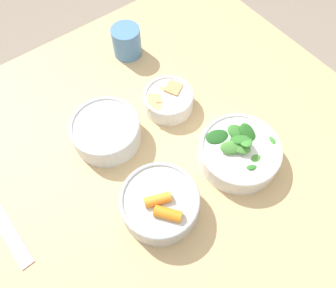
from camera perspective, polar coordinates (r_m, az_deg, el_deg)
ground_plane at (r=1.48m, az=0.67°, el=-14.46°), size 10.00×10.00×0.00m
dining_table at (r=0.89m, az=1.09°, el=-3.83°), size 0.99×0.98×0.75m
bowl_carrots at (r=0.69m, az=-1.39°, el=-10.29°), size 0.17×0.17×0.08m
bowl_greens at (r=0.76m, az=12.31°, el=-1.35°), size 0.18×0.18×0.09m
bowl_beans_hotdog at (r=0.78m, az=-10.70°, el=2.14°), size 0.16×0.16×0.06m
bowl_cookies at (r=0.83m, az=0.03°, el=7.76°), size 0.13×0.13×0.05m
cup at (r=0.95m, az=-7.21°, el=17.28°), size 0.08×0.08×0.08m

